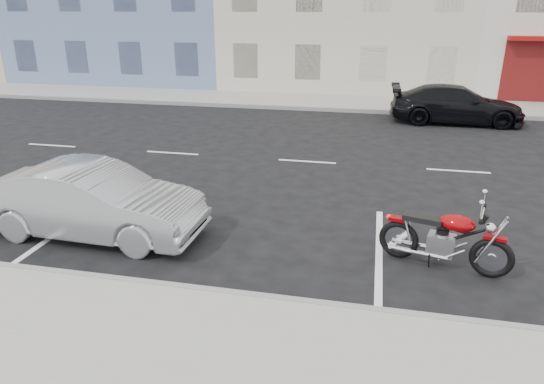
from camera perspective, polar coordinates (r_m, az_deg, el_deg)
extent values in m
plane|color=black|center=(13.43, 12.63, 2.99)|extent=(120.00, 120.00, 0.00)
cube|color=gray|center=(22.37, -0.36, 10.80)|extent=(80.00, 3.40, 0.15)
cube|color=gray|center=(8.47, -24.12, -8.84)|extent=(80.00, 0.12, 0.16)
cube|color=gray|center=(20.74, -1.39, 9.99)|extent=(80.00, 0.12, 0.16)
torus|color=black|center=(8.45, 19.65, -6.39)|extent=(0.68, 0.28, 0.67)
cube|color=#840408|center=(8.30, 19.69, -4.06)|extent=(0.33, 0.23, 0.06)
cube|color=gray|center=(8.40, 24.32, -6.81)|extent=(0.49, 0.40, 0.34)
ellipsoid|color=#840408|center=(8.23, 26.14, -4.42)|extent=(0.63, 0.48, 0.27)
cube|color=black|center=(8.24, 22.45, -3.94)|extent=(0.67, 0.41, 0.09)
cylinder|color=silver|center=(8.16, 28.78, -3.32)|extent=(0.21, 0.69, 0.04)
cylinder|color=silver|center=(8.35, 21.82, -7.82)|extent=(0.94, 0.32, 0.08)
cylinder|color=silver|center=(8.60, 22.03, -6.99)|extent=(0.94, 0.32, 0.08)
cylinder|color=black|center=(8.33, 26.01, -6.01)|extent=(0.80, 0.26, 0.50)
imported|color=#929599|center=(9.51, -20.30, -1.04)|extent=(4.16, 1.57, 1.35)
imported|color=black|center=(19.25, 20.83, 9.62)|extent=(4.72, 1.94, 1.37)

